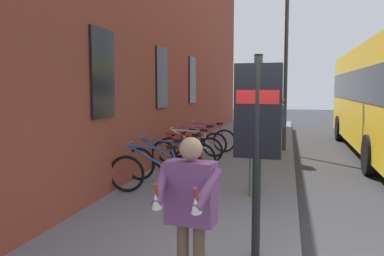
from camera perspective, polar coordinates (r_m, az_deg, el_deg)
The scene contains 14 objects.
ground at distance 11.02m, azimuth 19.54°, elevation -5.79°, with size 60.00×60.00×0.00m, color #2D2D30.
sidewalk_pavement at distance 13.01m, azimuth 6.44°, elevation -3.50°, with size 24.00×3.50×0.12m, color slate.
station_facade at distance 14.29m, azimuth -1.26°, elevation 12.16°, with size 22.00×0.65×7.48m.
bicycle_under_window at distance 7.78m, azimuth -5.49°, elevation -6.39°, with size 0.48×1.77×0.97m.
bicycle_beside_lamp at distance 8.71m, azimuth -4.20°, elevation -5.07°, with size 0.48×1.77×0.97m.
bicycle_end_of_row at distance 9.77m, azimuth -1.31°, elevation -3.87°, with size 0.57×1.74×0.97m.
bicycle_nearest_sign at distance 10.67m, azimuth -0.29°, elevation -3.05°, with size 0.50×1.75×0.97m.
bicycle_leaning_wall at distance 11.72m, azimuth 0.75°, elevation -2.26°, with size 0.64×1.72×0.97m.
bicycle_far_end at distance 12.71m, azimuth 2.29°, elevation -1.63°, with size 0.48×1.77×0.97m.
transit_info_sign at distance 4.71m, azimuth 9.26°, elevation 0.53°, with size 0.13×0.55×2.40m.
pedestrian_by_facade at distance 7.58m, azimuth 9.04°, elevation -2.20°, with size 0.48×0.50×1.61m.
pedestrian_near_bus at distance 11.79m, azimuth 12.28°, elevation 1.06°, with size 0.67×0.29×1.78m.
tourist_with_hotdogs at distance 3.73m, azimuth -0.29°, elevation -10.58°, with size 0.58×0.61×1.58m.
street_lamp at distance 13.31m, azimuth 13.20°, elevation 11.02°, with size 0.28×0.28×5.58m.
Camera 1 is at (-4.74, 0.21, 2.14)m, focal length 37.66 mm.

